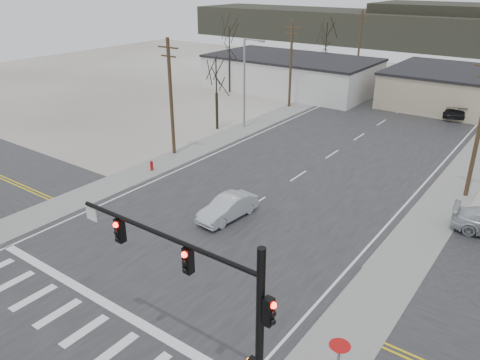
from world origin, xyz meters
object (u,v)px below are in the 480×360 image
object	(u,v)px
fire_hydrant	(152,166)
car_far_b	(444,83)
car_far_a	(452,108)
traffic_signal_mast	(213,294)
sedan_crossing	(228,208)

from	to	relation	value
fire_hydrant	car_far_b	size ratio (longest dim) A/B	0.20
car_far_b	car_far_a	bearing A→B (deg)	-78.54
fire_hydrant	car_far_a	world-z (taller)	car_far_a
traffic_signal_mast	fire_hydrant	xyz separation A→B (m)	(-18.09, 14.20, -4.22)
sedan_crossing	car_far_b	distance (m)	48.09
fire_hydrant	sedan_crossing	distance (m)	10.32
car_far_a	car_far_b	distance (m)	14.71
fire_hydrant	car_far_a	distance (m)	34.92
sedan_crossing	car_far_a	distance (m)	34.51
traffic_signal_mast	car_far_a	xyz separation A→B (m)	(-2.51, 45.44, -3.77)
sedan_crossing	traffic_signal_mast	bearing A→B (deg)	-49.10
traffic_signal_mast	car_far_b	size ratio (longest dim) A/B	2.06
traffic_signal_mast	sedan_crossing	bearing A→B (deg)	125.62
car_far_a	car_far_b	world-z (taller)	car_far_a
traffic_signal_mast	fire_hydrant	world-z (taller)	traffic_signal_mast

